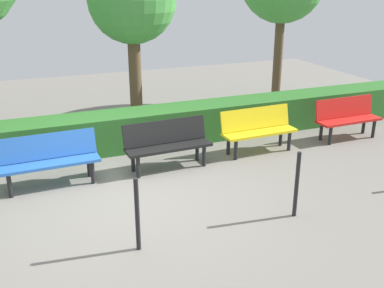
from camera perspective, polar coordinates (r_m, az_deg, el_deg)
The scene contains 9 objects.
ground_plane at distance 7.48m, azimuth -8.24°, elevation -6.26°, with size 19.06×19.06×0.00m, color gray.
bench_red at distance 10.29m, azimuth 18.67°, elevation 3.27°, with size 1.45×0.48×0.86m.
bench_yellow at distance 9.09m, azimuth 8.18°, elevation 1.97°, with size 1.52×0.52×0.86m.
bench_black at distance 8.25m, azimuth -3.10°, elevation 0.21°, with size 1.58×0.53×0.86m.
bench_blue at distance 7.91m, azimuth -17.35°, elevation -1.66°, with size 1.62×0.52×0.86m.
hedge_row at distance 9.40m, azimuth -6.03°, elevation 1.96°, with size 15.06×0.79×0.74m, color #2D6B28.
tree_mid at distance 10.29m, azimuth -7.47°, elevation 17.24°, with size 1.91×1.91×3.78m.
railing_post_mid at distance 6.75m, azimuth 12.87°, elevation -4.95°, with size 0.06×0.06×1.00m, color black.
railing_post_far at distance 5.86m, azimuth -6.81°, elevation -8.71°, with size 0.06×0.06×1.00m, color black.
Camera 1 is at (1.44, 6.53, 3.35)m, focal length 42.96 mm.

